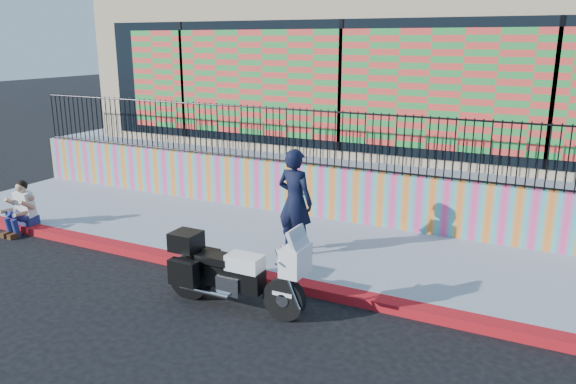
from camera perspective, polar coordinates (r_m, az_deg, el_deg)
The scene contains 10 objects.
ground at distance 9.44m, azimuth -4.51°, elevation -8.72°, with size 90.00×90.00×0.00m, color black.
red_curb at distance 9.41m, azimuth -4.52°, elevation -8.31°, with size 16.00×0.30×0.15m, color #B10C26.
sidewalk at distance 10.75m, azimuth 0.06°, elevation -5.20°, with size 16.00×3.00×0.15m, color gray.
mural_wall at distance 11.95m, azimuth 3.52°, elevation 0.01°, with size 16.00×0.20×1.10m, color #F74188.
metal_fence at distance 11.70m, azimuth 3.61°, elevation 5.46°, with size 15.80×0.04×1.20m, color black, non-canonical shape.
elevated_platform at distance 16.65m, azimuth 10.52°, elevation 3.86°, with size 16.00×10.00×1.25m, color gray.
storefront_building at distance 16.14m, azimuth 10.75°, elevation 12.89°, with size 14.00×8.06×4.00m.
police_motorcycle at distance 8.28m, azimuth -5.67°, elevation -7.91°, with size 2.24×0.74×1.39m.
police_officer at distance 9.82m, azimuth 0.71°, elevation -0.97°, with size 0.69×0.45×1.88m, color black.
seated_man at distance 12.59m, azimuth -25.64°, elevation -1.89°, with size 0.54×0.71×1.06m.
Camera 1 is at (4.54, -7.35, 3.82)m, focal length 35.00 mm.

